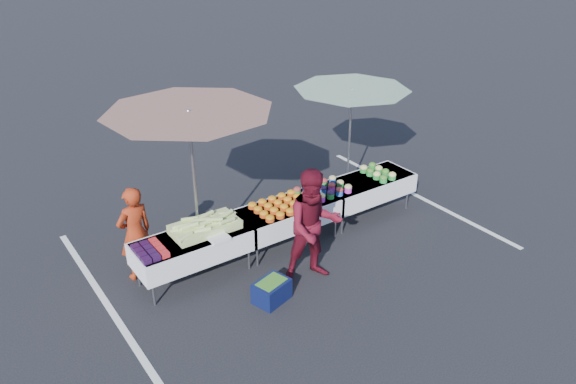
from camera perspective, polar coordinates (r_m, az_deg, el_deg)
ground at (r=9.93m, az=0.00°, el=-5.15°), size 80.00×80.00×0.00m
stripe_left at (r=8.82m, az=-17.63°, el=-11.25°), size 0.10×5.00×0.00m
stripe_right at (r=11.82m, az=12.82°, el=-0.28°), size 0.10×5.00×0.00m
table_left at (r=8.87m, az=-9.62°, el=-5.43°), size 1.86×0.81×0.75m
table_center at (r=9.63m, az=0.00°, el=-2.21°), size 1.86×0.81×0.75m
table_right at (r=10.65m, az=7.96°, el=0.52°), size 1.86×0.81×0.75m
berry_punnets at (r=8.49m, az=-13.85°, el=-5.82°), size 0.40×0.54×0.08m
corn_pile at (r=8.86m, az=-8.39°, el=-3.41°), size 1.16×0.57×0.26m
plastic_bags at (r=8.64m, az=-7.05°, el=-4.66°), size 0.30×0.25×0.05m
carrot_bowls at (r=9.44m, az=-0.71°, el=-1.34°), size 0.95×0.69×0.11m
potato_cups at (r=9.91m, az=3.55°, el=0.25°), size 0.94×0.58×0.16m
bean_baskets at (r=10.70m, az=9.11°, el=2.00°), size 0.36×0.68×0.15m
vendor at (r=9.00m, az=-15.26°, el=-4.07°), size 0.62×0.46×1.56m
customer at (r=8.59m, az=2.65°, el=-3.47°), size 1.08×0.95×1.86m
umbrella_left at (r=8.51m, az=-9.97°, el=6.73°), size 3.17×3.17×2.64m
umbrella_right at (r=10.79m, az=6.47°, el=9.41°), size 2.23×2.23×2.27m
storage_bin at (r=8.49m, az=-1.68°, el=-9.98°), size 0.61×0.51×0.34m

